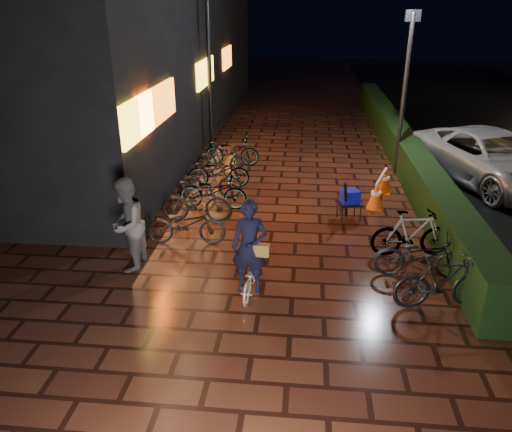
# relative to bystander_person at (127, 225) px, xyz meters

# --- Properties ---
(ground) EXTENTS (80.00, 80.00, 0.00)m
(ground) POSITION_rel_bystander_person_xyz_m (3.25, 0.31, -0.94)
(ground) COLOR #381911
(ground) RESTS_ON ground
(hedge) EXTENTS (0.70, 20.00, 1.00)m
(hedge) POSITION_rel_bystander_person_xyz_m (6.55, 8.31, -0.44)
(hedge) COLOR black
(hedge) RESTS_ON ground
(bystander_person) EXTENTS (0.75, 0.94, 1.88)m
(bystander_person) POSITION_rel_bystander_person_xyz_m (0.00, 0.00, 0.00)
(bystander_person) COLOR #5C5C5F
(bystander_person) RESTS_ON ground
(van) EXTENTS (4.34, 5.98, 1.51)m
(van) POSITION_rel_bystander_person_xyz_m (8.73, 5.90, -0.18)
(van) COLOR #A2A2A6
(van) RESTS_ON ground
(storefront_block) EXTENTS (12.09, 22.00, 9.00)m
(storefront_block) POSITION_rel_bystander_person_xyz_m (-6.25, 11.81, 3.56)
(storefront_block) COLOR black
(storefront_block) RESTS_ON ground
(lamp_post_hedge) EXTENTS (0.44, 0.22, 4.70)m
(lamp_post_hedge) POSITION_rel_bystander_person_xyz_m (6.19, 6.58, 1.64)
(lamp_post_hedge) COLOR black
(lamp_post_hedge) RESTS_ON ground
(lamp_post_sf) EXTENTS (0.52, 0.15, 5.47)m
(lamp_post_sf) POSITION_rel_bystander_person_xyz_m (0.09, 8.54, 2.07)
(lamp_post_sf) COLOR black
(lamp_post_sf) RESTS_ON ground
(cyclist) EXTENTS (0.69, 1.33, 1.86)m
(cyclist) POSITION_rel_bystander_person_xyz_m (2.49, -0.74, -0.25)
(cyclist) COLOR silver
(cyclist) RESTS_ON ground
(traffic_barrier) EXTENTS (0.85, 1.70, 0.69)m
(traffic_barrier) POSITION_rel_bystander_person_xyz_m (5.42, 4.27, -0.60)
(traffic_barrier) COLOR #FC4B0D
(traffic_barrier) RESTS_ON ground
(cart_assembly) EXTENTS (0.68, 0.73, 1.08)m
(cart_assembly) POSITION_rel_bystander_person_xyz_m (4.49, 2.86, -0.39)
(cart_assembly) COLOR black
(cart_assembly) RESTS_ON ground
(parked_bikes_storefront) EXTENTS (2.00, 6.43, 1.02)m
(parked_bikes_storefront) POSITION_rel_bystander_person_xyz_m (0.95, 4.06, -0.46)
(parked_bikes_storefront) COLOR black
(parked_bikes_storefront) RESTS_ON ground
(parked_bikes_hedge) EXTENTS (1.91, 2.63, 1.02)m
(parked_bikes_hedge) POSITION_rel_bystander_person_xyz_m (5.69, 0.16, -0.45)
(parked_bikes_hedge) COLOR black
(parked_bikes_hedge) RESTS_ON ground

